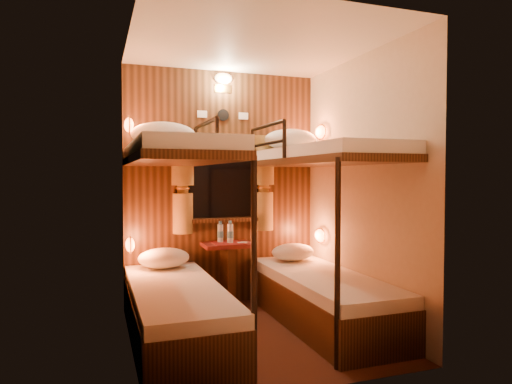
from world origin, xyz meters
name	(u,v)px	position (x,y,z in m)	size (l,w,h in m)	color
floor	(256,334)	(0.00, 0.00, 0.00)	(2.10, 2.10, 0.00)	#3B1910
ceiling	(256,44)	(0.00, 0.00, 2.40)	(2.10, 2.10, 0.00)	silver
wall_back	(222,188)	(0.00, 1.05, 1.20)	(2.40, 2.40, 0.00)	#C6B293
wall_front	(312,196)	(0.00, -1.05, 1.20)	(2.40, 2.40, 0.00)	#C6B293
wall_left	(130,192)	(-1.00, 0.00, 1.20)	(2.40, 2.40, 0.00)	#C6B293
wall_right	(361,190)	(1.00, 0.00, 1.20)	(2.40, 2.40, 0.00)	#C6B293
back_panel	(223,188)	(0.00, 1.04, 1.20)	(2.00, 0.03, 2.40)	black
bunk_left	(176,272)	(-0.65, 0.07, 0.56)	(0.72, 1.90, 1.82)	black
bunk_right	(322,262)	(0.65, 0.07, 0.56)	(0.72, 1.90, 1.82)	black
window	(224,190)	(0.00, 1.00, 1.18)	(1.00, 0.12, 0.79)	black
curtains	(224,182)	(0.00, 0.97, 1.26)	(1.10, 0.22, 1.00)	brown
back_fixtures	(223,86)	(0.00, 1.00, 2.25)	(0.54, 0.09, 0.48)	black
reading_lamps	(232,184)	(0.00, 0.70, 1.24)	(2.00, 0.20, 1.25)	#FF6226
table	(228,266)	(0.00, 0.85, 0.41)	(0.50, 0.34, 0.66)	#4F1412
bottle_left	(220,233)	(-0.06, 0.90, 0.74)	(0.06, 0.06, 0.22)	#99BFE5
bottle_right	(230,233)	(0.02, 0.83, 0.75)	(0.06, 0.06, 0.22)	#99BFE5
sachet_a	(242,243)	(0.13, 0.80, 0.65)	(0.09, 0.07, 0.01)	silver
sachet_b	(244,242)	(0.17, 0.83, 0.65)	(0.07, 0.05, 0.01)	silver
pillow_lower_left	(164,258)	(-0.65, 0.76, 0.55)	(0.48, 0.34, 0.19)	silver
pillow_lower_right	(293,252)	(0.65, 0.70, 0.54)	(0.45, 0.32, 0.18)	silver
pillow_upper_left	(164,135)	(-0.65, 0.71, 1.70)	(0.59, 0.42, 0.23)	silver
pillow_upper_right	(291,140)	(0.65, 0.77, 1.70)	(0.55, 0.39, 0.22)	silver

